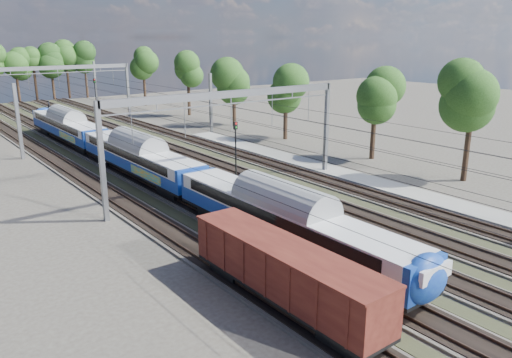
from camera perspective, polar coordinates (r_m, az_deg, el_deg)
track_bed at (r=56.84m, az=-11.42°, el=2.15°), size 21.00×130.00×0.34m
platform at (r=45.67m, az=17.19°, el=-1.57°), size 3.00×70.00×0.30m
catenary at (r=62.81m, az=-14.62°, el=9.08°), size 25.65×130.00×9.00m
tree_belt at (r=102.84m, az=-20.49°, el=11.88°), size 38.94×98.54×11.68m
emu_train at (r=49.07m, az=-13.13°, el=2.94°), size 3.08×65.03×4.50m
freight_boxcar at (r=25.54m, az=3.22°, el=-10.44°), size 2.60×12.57×3.24m
worker at (r=102.22m, az=-22.59°, el=7.76°), size 0.67×0.82×1.92m
signal_near at (r=46.74m, az=-2.34°, el=3.98°), size 0.38×0.35×5.78m
signal_far at (r=93.44m, az=-17.89°, el=9.44°), size 0.43×0.39×6.36m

